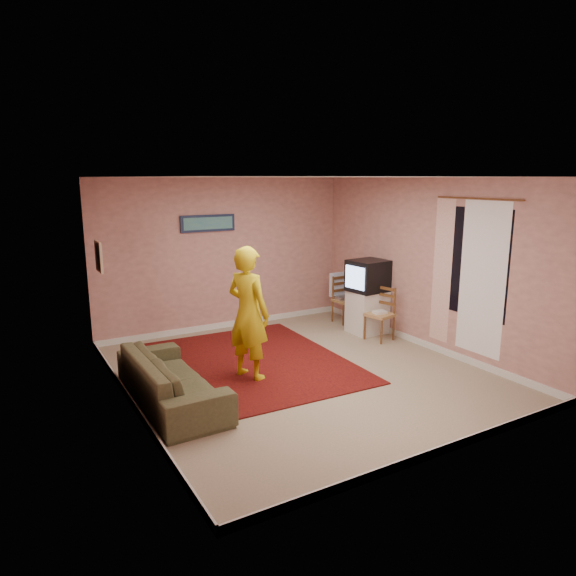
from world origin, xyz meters
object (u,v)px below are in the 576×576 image
chair_a (345,295)px  sofa (171,379)px  chair_b (380,308)px  person (248,313)px  tv_cabinet (367,312)px  crt_tv (368,276)px

chair_a → sofa: bearing=-159.0°
sofa → chair_b: bearing=-81.2°
chair_b → person: person is taller
tv_cabinet → crt_tv: (-0.01, -0.00, 0.62)m
chair_a → sofa: size_ratio=0.23×
tv_cabinet → chair_a: (0.05, 0.70, 0.15)m
chair_b → crt_tv: bearing=156.4°
chair_b → person: bearing=-93.8°
crt_tv → chair_b: size_ratio=1.41×
crt_tv → chair_b: bearing=-106.7°
chair_b → person: (-2.54, -0.39, 0.35)m
tv_cabinet → person: person is taller
chair_a → chair_b: 1.14m
chair_a → person: bearing=-154.2°
chair_a → tv_cabinet: bearing=-97.8°
tv_cabinet → person: (-2.63, -0.82, 0.52)m
sofa → person: (1.12, 0.24, 0.59)m
crt_tv → sofa: crt_tv is taller
chair_b → person: size_ratio=0.27×
crt_tv → chair_b: crt_tv is taller
chair_a → chair_b: size_ratio=0.97×
crt_tv → chair_a: crt_tv is taller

